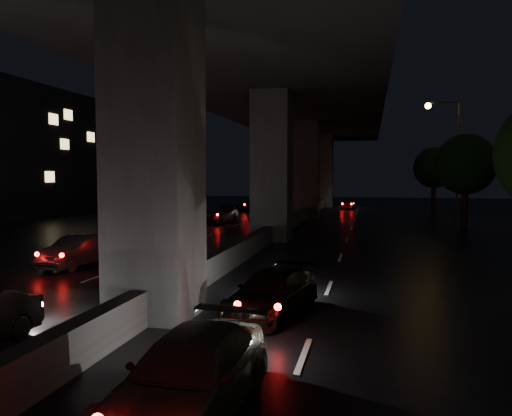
% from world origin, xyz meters
% --- Properties ---
extents(ground, '(120.00, 120.00, 0.00)m').
position_xyz_m(ground, '(0.00, 0.00, 0.00)').
color(ground, black).
rests_on(ground, ground).
extents(viaduct, '(12.00, 80.00, 10.50)m').
position_xyz_m(viaduct, '(0.00, 5.00, 8.34)').
color(viaduct, '#2E2E30').
rests_on(viaduct, ground).
extents(median_barrier, '(0.45, 70.00, 0.85)m').
position_xyz_m(median_barrier, '(0.00, 5.00, 0.42)').
color(median_barrier, '#2E2E30').
rests_on(median_barrier, ground).
extents(tree_c, '(3.80, 3.80, 6.12)m').
position_xyz_m(tree_c, '(11.00, 12.00, 4.20)').
color(tree_c, black).
rests_on(tree_c, ground).
extents(tree_d, '(3.80, 3.80, 6.12)m').
position_xyz_m(tree_d, '(11.00, 28.00, 4.20)').
color(tree_d, black).
rests_on(tree_d, ground).
extents(streetlight_far, '(2.52, 0.44, 9.00)m').
position_xyz_m(streetlight_far, '(10.97, 18.00, 5.66)').
color(streetlight_far, '#2D2D33').
rests_on(streetlight_far, ground).
extents(car_2, '(1.86, 4.11, 1.17)m').
position_xyz_m(car_2, '(2.67, -14.73, 0.58)').
color(car_2, '#4B4841').
rests_on(car_2, ground).
extents(car_3, '(2.27, 4.02, 1.10)m').
position_xyz_m(car_3, '(2.84, -9.31, 0.55)').
color(car_3, black).
rests_on(car_3, ground).
extents(car_4, '(1.75, 3.78, 1.20)m').
position_xyz_m(car_4, '(-5.84, -4.31, 0.60)').
color(car_4, black).
rests_on(car_4, ground).
extents(car_5, '(1.18, 3.35, 1.10)m').
position_xyz_m(car_5, '(-3.08, -1.69, 0.55)').
color(car_5, black).
rests_on(car_5, ground).
extents(car_6, '(1.92, 3.36, 1.08)m').
position_xyz_m(car_6, '(-6.31, 2.95, 0.54)').
color(car_6, black).
rests_on(car_6, ground).
extents(car_7, '(2.55, 4.69, 1.29)m').
position_xyz_m(car_7, '(-5.76, 13.76, 0.64)').
color(car_7, black).
rests_on(car_7, ground).
extents(car_8, '(1.65, 3.58, 1.19)m').
position_xyz_m(car_8, '(-2.80, 15.51, 0.59)').
color(car_8, black).
rests_on(car_8, ground).
extents(car_9, '(1.67, 3.35, 1.06)m').
position_xyz_m(car_9, '(-2.49, 17.45, 0.53)').
color(car_9, '#43413A').
rests_on(car_9, ground).
extents(car_10, '(2.02, 4.17, 1.14)m').
position_xyz_m(car_10, '(-2.75, 28.30, 0.57)').
color(car_10, black).
rests_on(car_10, ground).
extents(car_11, '(3.33, 5.16, 1.32)m').
position_xyz_m(car_11, '(-5.72, 25.58, 0.66)').
color(car_11, black).
rests_on(car_11, ground).
extents(car_12, '(1.29, 3.16, 1.07)m').
position_xyz_m(car_12, '(2.89, 31.08, 0.54)').
color(car_12, '#565A5E').
rests_on(car_12, ground).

